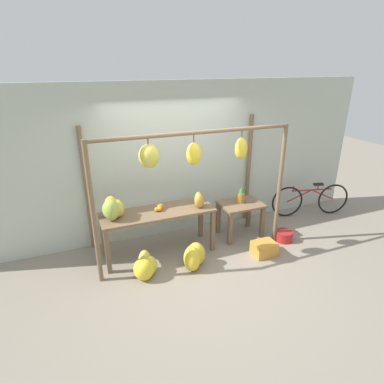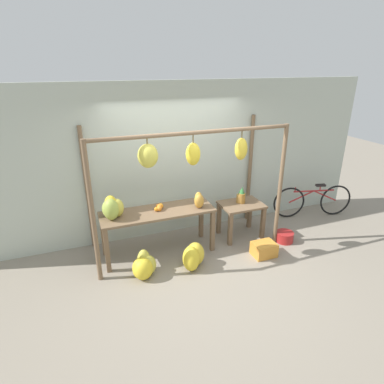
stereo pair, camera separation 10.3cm
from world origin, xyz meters
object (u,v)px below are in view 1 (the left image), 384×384
at_px(banana_pile_on_table, 112,209).
at_px(banana_pile_ground_right, 193,256).
at_px(orange_pile, 159,207).
at_px(banana_pile_ground_left, 145,267).
at_px(fruit_crate_white, 264,248).
at_px(parked_bicycle, 310,200).
at_px(papaya_pile, 199,200).
at_px(pineapple_cluster, 240,196).
at_px(blue_bucket, 284,236).

xyz_separation_m(banana_pile_on_table, banana_pile_ground_right, (1.11, -0.62, -0.75)).
distance_m(orange_pile, banana_pile_ground_left, 1.00).
bearing_deg(banana_pile_on_table, orange_pile, 2.78).
height_order(fruit_crate_white, parked_bicycle, parked_bicycle).
relative_size(banana_pile_ground_left, banana_pile_ground_right, 1.05).
bearing_deg(papaya_pile, orange_pile, 168.86).
bearing_deg(pineapple_cluster, banana_pile_ground_right, -150.70).
xyz_separation_m(banana_pile_ground_left, parked_bicycle, (3.82, 0.80, 0.18)).
height_order(fruit_crate_white, blue_bucket, fruit_crate_white).
relative_size(orange_pile, pineapple_cluster, 0.59).
xyz_separation_m(orange_pile, parked_bicycle, (3.38, 0.18, -0.48)).
height_order(pineapple_cluster, fruit_crate_white, pineapple_cluster).
bearing_deg(parked_bicycle, papaya_pile, -173.44).
xyz_separation_m(banana_pile_on_table, orange_pile, (0.76, 0.04, -0.12)).
xyz_separation_m(banana_pile_on_table, banana_pile_ground_left, (0.33, -0.58, -0.78)).
relative_size(parked_bicycle, papaya_pile, 6.25).
bearing_deg(fruit_crate_white, pineapple_cluster, 93.15).
bearing_deg(banana_pile_ground_right, banana_pile_ground_left, 177.15).
bearing_deg(orange_pile, blue_bucket, -12.96).
height_order(banana_pile_on_table, papaya_pile, banana_pile_on_table).
bearing_deg(banana_pile_ground_left, fruit_crate_white, -4.42).
bearing_deg(papaya_pile, parked_bicycle, 6.56).
distance_m(banana_pile_ground_right, parked_bicycle, 3.15).
bearing_deg(papaya_pile, fruit_crate_white, -34.37).
bearing_deg(blue_bucket, papaya_pile, 166.28).
bearing_deg(parked_bicycle, orange_pile, -176.88).
height_order(orange_pile, parked_bicycle, orange_pile).
height_order(banana_pile_ground_left, banana_pile_ground_right, banana_pile_ground_right).
bearing_deg(fruit_crate_white, parked_bicycle, 28.30).
relative_size(banana_pile_on_table, orange_pile, 2.08).
bearing_deg(papaya_pile, banana_pile_ground_left, -155.87).
bearing_deg(orange_pile, fruit_crate_white, -25.85).
distance_m(banana_pile_ground_left, banana_pile_ground_right, 0.78).
relative_size(banana_pile_on_table, parked_bicycle, 0.23).
relative_size(banana_pile_ground_left, parked_bicycle, 0.28).
distance_m(banana_pile_on_table, fruit_crate_white, 2.61).
bearing_deg(banana_pile_on_table, papaya_pile, -3.71).
xyz_separation_m(banana_pile_ground_left, blue_bucket, (2.65, 0.11, -0.08)).
xyz_separation_m(fruit_crate_white, parked_bicycle, (1.78, 0.96, 0.24)).
height_order(banana_pile_ground_left, papaya_pile, papaya_pile).
distance_m(fruit_crate_white, blue_bucket, 0.67).
distance_m(fruit_crate_white, parked_bicycle, 2.04).
distance_m(orange_pile, papaya_pile, 0.67).
relative_size(orange_pile, blue_bucket, 0.59).
xyz_separation_m(pineapple_cluster, parked_bicycle, (1.83, 0.16, -0.43)).
bearing_deg(banana_pile_ground_right, banana_pile_on_table, 150.83).
xyz_separation_m(orange_pile, papaya_pile, (0.66, -0.13, 0.08)).
bearing_deg(banana_pile_ground_left, papaya_pile, 24.13).
bearing_deg(blue_bucket, banana_pile_on_table, 170.98).
bearing_deg(banana_pile_ground_left, pineapple_cluster, 17.80).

